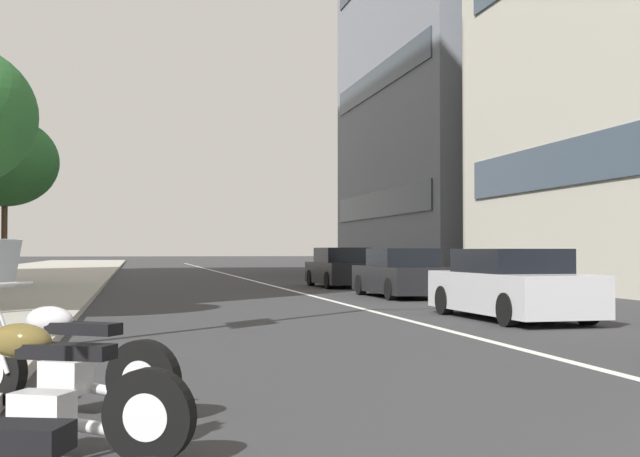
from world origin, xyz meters
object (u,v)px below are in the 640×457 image
object	(u,v)px
street_tree_mid_sidewalk	(5,162)
car_approaching_light	(340,269)
motorcycle_nearest_camera	(62,361)
car_following_behind	(402,275)
motorcycle_second_in_row	(39,395)
car_mid_block_traffic	(510,286)

from	to	relation	value
street_tree_mid_sidewalk	car_approaching_light	bearing A→B (deg)	-98.71
motorcycle_nearest_camera	car_approaching_light	distance (m)	25.05
car_following_behind	car_approaching_light	size ratio (longest dim) A/B	1.05
motorcycle_second_in_row	car_following_behind	world-z (taller)	car_following_behind
car_following_behind	motorcycle_second_in_row	bearing A→B (deg)	153.89
car_mid_block_traffic	car_following_behind	bearing A→B (deg)	-4.01
motorcycle_nearest_camera	car_mid_block_traffic	bearing A→B (deg)	-100.31
motorcycle_second_in_row	motorcycle_nearest_camera	size ratio (longest dim) A/B	1.06
motorcycle_nearest_camera	street_tree_mid_sidewalk	size ratio (longest dim) A/B	0.31
motorcycle_second_in_row	car_approaching_light	size ratio (longest dim) A/B	0.47
motorcycle_nearest_camera	street_tree_mid_sidewalk	bearing A→B (deg)	-47.57
car_mid_block_traffic	street_tree_mid_sidewalk	bearing A→B (deg)	33.50
car_mid_block_traffic	car_approaching_light	distance (m)	15.30
motorcycle_second_in_row	car_mid_block_traffic	distance (m)	12.74
motorcycle_second_in_row	car_following_behind	bearing A→B (deg)	-88.22
car_following_behind	car_approaching_light	bearing A→B (deg)	-0.19
motorcycle_nearest_camera	car_mid_block_traffic	world-z (taller)	motorcycle_nearest_camera
car_following_behind	car_approaching_light	world-z (taller)	car_approaching_light
motorcycle_nearest_camera	car_approaching_light	size ratio (longest dim) A/B	0.44
car_approaching_light	street_tree_mid_sidewalk	bearing A→B (deg)	79.75
car_mid_block_traffic	car_following_behind	size ratio (longest dim) A/B	1.03
car_mid_block_traffic	street_tree_mid_sidewalk	distance (m)	21.37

